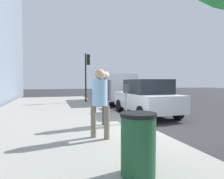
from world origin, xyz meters
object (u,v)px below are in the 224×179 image
(traffic_signal, at_px, (87,69))
(parked_van_far, at_px, (112,87))
(parking_meter, at_px, (126,95))
(trash_bin, at_px, (138,144))
(pedestrian_bystander, at_px, (100,97))
(pedestrian_at_meter, at_px, (105,94))
(parked_sedan_near, at_px, (146,97))

(traffic_signal, bearing_deg, parked_van_far, -93.53)
(traffic_signal, bearing_deg, parking_meter, -179.80)
(parking_meter, height_order, trash_bin, parking_meter)
(pedestrian_bystander, bearing_deg, parked_van_far, 22.69)
(parked_van_far, bearing_deg, pedestrian_at_meter, 161.35)
(pedestrian_at_meter, xyz_separation_m, traffic_signal, (8.11, -0.79, 1.32))
(pedestrian_bystander, relative_size, parked_sedan_near, 0.42)
(pedestrian_at_meter, xyz_separation_m, pedestrian_bystander, (-1.34, 0.51, -0.01))
(parking_meter, bearing_deg, pedestrian_at_meter, 100.36)
(parking_meter, relative_size, pedestrian_at_meter, 0.76)
(trash_bin, bearing_deg, parking_meter, -18.32)
(pedestrian_bystander, xyz_separation_m, parked_sedan_near, (3.66, -3.21, -0.36))
(pedestrian_at_meter, bearing_deg, trash_bin, -92.19)
(pedestrian_bystander, height_order, parked_sedan_near, pedestrian_bystander)
(parking_meter, distance_m, parked_sedan_near, 2.89)
(traffic_signal, distance_m, trash_bin, 11.88)
(parked_van_far, height_order, traffic_signal, traffic_signal)
(parking_meter, xyz_separation_m, pedestrian_at_meter, (-0.15, 0.81, 0.09))
(parked_sedan_near, relative_size, trash_bin, 4.38)
(traffic_signal, relative_size, trash_bin, 3.56)
(pedestrian_bystander, distance_m, trash_bin, 2.29)
(parked_van_far, bearing_deg, parked_sedan_near, 179.99)
(parking_meter, distance_m, pedestrian_at_meter, 0.83)
(parking_meter, xyz_separation_m, pedestrian_bystander, (-1.49, 1.32, 0.09))
(parking_meter, bearing_deg, parked_van_far, -13.51)
(pedestrian_bystander, distance_m, parked_van_far, 9.87)
(pedestrian_bystander, bearing_deg, parked_sedan_near, 0.41)
(pedestrian_at_meter, height_order, trash_bin, pedestrian_at_meter)
(parked_sedan_near, bearing_deg, parked_van_far, -0.01)
(pedestrian_at_meter, relative_size, pedestrian_bystander, 1.00)
(pedestrian_bystander, height_order, traffic_signal, traffic_signal)
(parked_sedan_near, distance_m, parked_van_far, 5.69)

